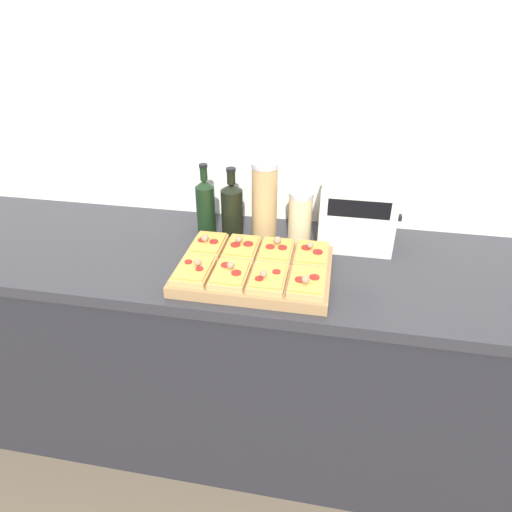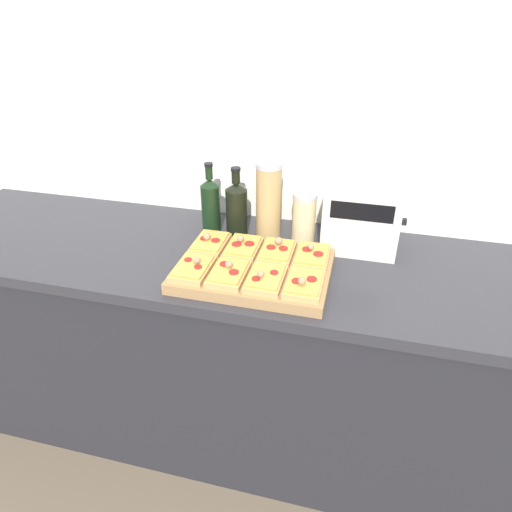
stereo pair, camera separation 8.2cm
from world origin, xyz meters
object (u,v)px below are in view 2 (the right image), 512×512
Objects in this scene: cutting_board at (254,270)px; olive_oil_bottle at (211,204)px; wine_bottle at (237,208)px; toaster_oven at (361,220)px; grain_jar_tall at (269,201)px; grain_jar_short at (304,218)px.

cutting_board is 1.81× the size of olive_oil_bottle.
toaster_oven is (0.46, -0.00, 0.00)m from wine_bottle.
grain_jar_tall reaches higher than olive_oil_bottle.
wine_bottle reaches higher than toaster_oven.
grain_jar_tall is (-0.01, 0.27, 0.13)m from cutting_board.
wine_bottle reaches higher than cutting_board.
toaster_oven reaches higher than grain_jar_short.
cutting_board is at bearing -113.71° from grain_jar_short.
grain_jar_tall reaches higher than grain_jar_short.
toaster_oven is at bearing -0.24° from grain_jar_short.
wine_bottle is 0.93× the size of toaster_oven.
olive_oil_bottle is at bearing 131.32° from cutting_board.
olive_oil_bottle is 0.10m from wine_bottle.
grain_jar_short is at bearing -0.00° from grain_jar_tall.
grain_jar_short reaches higher than cutting_board.
olive_oil_bottle is 0.36m from grain_jar_short.
olive_oil_bottle reaches higher than toaster_oven.
toaster_oven is (0.57, -0.00, 0.00)m from olive_oil_bottle.
wine_bottle is at bearing 179.90° from toaster_oven.
cutting_board is at bearing -87.10° from grain_jar_tall.
grain_jar_tall is at bearing 179.86° from toaster_oven.
olive_oil_bottle reaches higher than wine_bottle.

